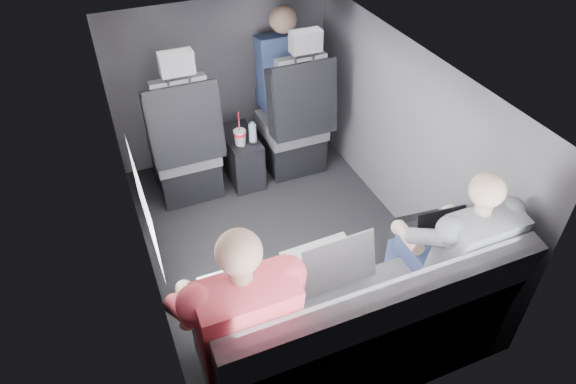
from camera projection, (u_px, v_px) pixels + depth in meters
name	position (u px, v px, depth m)	size (l,w,h in m)	color
floor	(283.00, 245.00, 3.66)	(2.60, 2.60, 0.00)	black
ceiling	(281.00, 70.00, 2.81)	(2.60, 2.60, 0.00)	#B2B2AD
panel_left	(138.00, 205.00, 2.97)	(0.02, 2.60, 1.35)	#56565B
panel_right	(404.00, 139.00, 3.51)	(0.02, 2.60, 1.35)	#56565B
panel_front	(222.00, 82.00, 4.17)	(1.80, 0.02, 1.35)	#56565B
panel_back	(391.00, 327.00, 2.31)	(1.80, 0.02, 1.35)	#56565B
side_window	(144.00, 205.00, 2.62)	(0.02, 0.75, 0.42)	white
seatbelt	(304.00, 92.00, 3.77)	(0.05, 0.01, 0.65)	black
front_seat_left	(185.00, 151.00, 3.88)	(0.52, 0.58, 1.26)	black
front_seat_right	(294.00, 127.00, 4.15)	(0.52, 0.58, 1.26)	black
center_console	(242.00, 157.00, 4.17)	(0.24, 0.48, 0.41)	black
rear_bench	(358.00, 335.00, 2.71)	(1.60, 0.57, 0.92)	slate
soda_cup	(240.00, 137.00, 3.89)	(0.10, 0.10, 0.29)	white
water_bottle	(253.00, 133.00, 3.93)	(0.06, 0.06, 0.17)	#A2C5DC
laptop_white	(238.00, 288.00, 2.53)	(0.34, 0.32, 0.25)	white
laptop_silver	(329.00, 261.00, 2.67)	(0.41, 0.36, 0.28)	#A5A6AA
laptop_black	(430.00, 226.00, 2.90)	(0.31, 0.29, 0.21)	black
passenger_rear_left	(239.00, 318.00, 2.38)	(0.54, 0.65, 1.28)	#343539
passenger_rear_right	(452.00, 250.00, 2.76)	(0.49, 0.61, 1.20)	navy
passenger_front_right	(283.00, 73.00, 4.11)	(0.42, 0.42, 0.87)	navy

